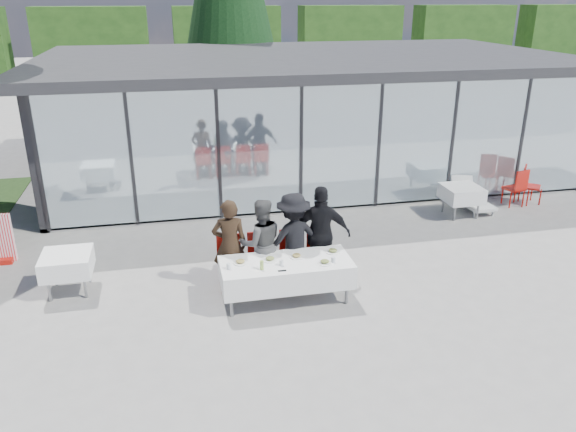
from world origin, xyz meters
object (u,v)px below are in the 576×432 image
at_px(diner_b, 261,243).
at_px(diner_a, 230,245).
at_px(diner_chair_c, 292,253).
at_px(diner_d, 321,234).
at_px(diner_chair_a, 230,259).
at_px(diner_c, 293,239).
at_px(spare_table_right, 462,194).
at_px(lounger, 469,197).
at_px(plate_d, 333,251).
at_px(diner_chair_b, 260,256).
at_px(plate_a, 240,262).
at_px(plate_b, 270,259).
at_px(folded_eyeglasses, 282,271).
at_px(spare_chair_b, 517,186).
at_px(plate_c, 297,256).
at_px(juice_bottle, 262,265).
at_px(plate_extra, 325,262).
at_px(dining_table, 286,272).
at_px(diner_chair_d, 319,250).
at_px(spare_table_left, 67,264).
at_px(spare_chair_a, 528,183).

bearing_deg(diner_b, diner_a, -1.71).
xyz_separation_m(diner_chair_c, diner_d, (0.53, -0.11, 0.38)).
bearing_deg(diner_chair_a, diner_b, -10.57).
xyz_separation_m(diner_c, spare_table_right, (4.71, 2.45, -0.32)).
xyz_separation_m(diner_a, lounger, (6.39, 2.96, -0.60)).
distance_m(diner_d, plate_d, 0.50).
bearing_deg(spare_table_right, lounger, 44.42).
height_order(diner_chair_b, plate_a, diner_chair_b).
xyz_separation_m(diner_a, plate_b, (0.63, -0.55, -0.08)).
height_order(diner_c, spare_table_right, diner_c).
xyz_separation_m(diner_b, diner_c, (0.60, 0.00, 0.03)).
bearing_deg(spare_table_right, folded_eyeglasses, -146.12).
relative_size(plate_b, folded_eyeglasses, 1.76).
distance_m(plate_b, spare_chair_b, 7.66).
height_order(plate_c, lounger, plate_c).
relative_size(diner_chair_b, juice_bottle, 6.21).
height_order(diner_a, spare_table_right, diner_a).
bearing_deg(plate_c, diner_chair_c, 84.64).
relative_size(diner_chair_b, spare_chair_b, 1.00).
xyz_separation_m(diner_chair_b, spare_table_right, (5.30, 2.34, 0.02)).
relative_size(diner_a, lounger, 1.27).
height_order(plate_extra, spare_chair_b, spare_chair_b).
bearing_deg(plate_c, dining_table, -151.46).
bearing_deg(plate_b, dining_table, -19.84).
xyz_separation_m(diner_chair_d, plate_d, (0.09, -0.57, 0.24)).
distance_m(diner_chair_b, diner_chair_d, 1.12).
relative_size(dining_table, juice_bottle, 14.39).
distance_m(plate_extra, lounger, 6.21).
height_order(diner_c, folded_eyeglasses, diner_c).
relative_size(diner_chair_c, spare_table_left, 1.13).
xyz_separation_m(diner_chair_c, spare_chair_b, (6.38, 2.62, 0.00)).
bearing_deg(dining_table, diner_b, 116.65).
bearing_deg(spare_chair_b, spare_chair_a, 23.90).
distance_m(diner_d, spare_chair_a, 6.93).
bearing_deg(diner_c, spare_chair_b, -168.69).
bearing_deg(plate_extra, diner_c, 112.48).
bearing_deg(spare_chair_b, spare_table_left, -167.82).
distance_m(diner_chair_a, folded_eyeglasses, 1.34).
bearing_deg(diner_chair_c, diner_chair_d, 0.00).
bearing_deg(dining_table, plate_c, 28.54).
relative_size(diner_chair_b, diner_chair_d, 1.00).
height_order(diner_d, spare_chair_b, diner_d).
height_order(diner_chair_a, spare_chair_a, same).
relative_size(diner_chair_d, plate_c, 3.95).
height_order(dining_table, plate_d, plate_d).
relative_size(diner_chair_c, plate_extra, 3.95).
bearing_deg(diner_chair_b, diner_chair_d, 0.00).
xyz_separation_m(dining_table, spare_table_right, (4.98, 3.09, 0.02)).
xyz_separation_m(dining_table, diner_a, (-0.89, 0.64, 0.32)).
height_order(diner_chair_a, spare_chair_b, same).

